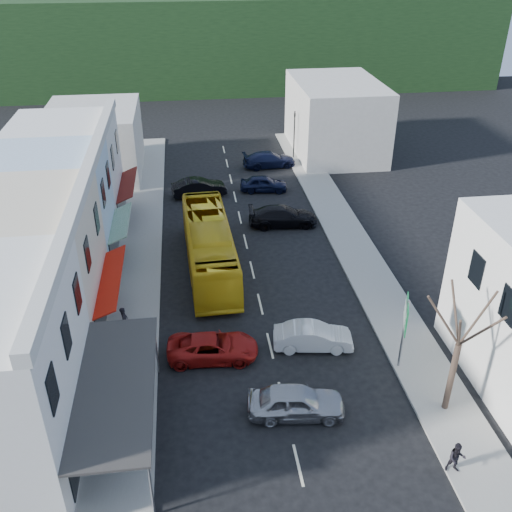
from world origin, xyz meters
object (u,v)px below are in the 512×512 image
at_px(car_white, 313,337).
at_px(traffic_signal, 294,135).
at_px(pedestrian_left, 124,320).
at_px(direction_sign, 403,335).
at_px(car_red, 213,347).
at_px(car_silver, 296,403).
at_px(bus, 209,247).
at_px(pedestrian_right, 457,456).
at_px(street_tree, 459,345).

xyz_separation_m(car_white, traffic_signal, (4.35, 28.89, 1.65)).
xyz_separation_m(pedestrian_left, direction_sign, (14.10, -4.63, 1.10)).
relative_size(car_red, direction_sign, 1.10).
bearing_deg(traffic_signal, pedestrian_left, 62.08).
bearing_deg(car_silver, traffic_signal, -4.26).
relative_size(bus, pedestrian_right, 6.82).
height_order(pedestrian_right, traffic_signal, traffic_signal).
relative_size(car_white, pedestrian_right, 2.59).
bearing_deg(direction_sign, car_red, -172.23).
bearing_deg(direction_sign, bus, 148.82).
xyz_separation_m(car_white, street_tree, (5.18, -5.31, 3.16)).
distance_m(car_silver, pedestrian_right, 7.17).
relative_size(car_white, traffic_signal, 0.94).
distance_m(direction_sign, street_tree, 3.76).
height_order(car_silver, pedestrian_right, pedestrian_right).
bearing_deg(bus, traffic_signal, 62.62).
bearing_deg(pedestrian_right, pedestrian_left, 152.73).
distance_m(car_red, street_tree, 12.16).
distance_m(car_red, pedestrian_left, 5.37).
xyz_separation_m(bus, traffic_signal, (9.35, 19.86, 0.80)).
bearing_deg(street_tree, pedestrian_left, 153.08).
bearing_deg(traffic_signal, car_red, 72.17).
bearing_deg(bus, car_red, -94.46).
relative_size(direction_sign, traffic_signal, 0.89).
distance_m(car_red, traffic_signal, 30.67).
height_order(car_white, traffic_signal, traffic_signal).
bearing_deg(pedestrian_right, car_silver, 156.21).
bearing_deg(car_red, pedestrian_right, -129.08).
relative_size(street_tree, traffic_signal, 1.64).
height_order(car_white, street_tree, street_tree).
distance_m(street_tree, traffic_signal, 34.24).
xyz_separation_m(car_white, direction_sign, (4.03, -2.19, 1.40)).
bearing_deg(bus, car_white, -63.19).
distance_m(car_white, direction_sign, 4.79).
relative_size(bus, car_red, 2.52).
relative_size(pedestrian_left, direction_sign, 0.41).
relative_size(pedestrian_left, pedestrian_right, 1.00).
xyz_separation_m(car_silver, street_tree, (7.00, -0.61, 3.16)).
bearing_deg(pedestrian_left, bus, -39.62).
bearing_deg(car_silver, direction_sign, -60.64).
distance_m(pedestrian_right, street_tree, 4.67).
bearing_deg(traffic_signal, car_silver, 80.27).
xyz_separation_m(direction_sign, traffic_signal, (0.32, 31.08, 0.26)).
xyz_separation_m(bus, pedestrian_left, (-5.07, -6.60, -0.55)).
bearing_deg(bus, car_silver, -79.11).
relative_size(car_red, street_tree, 0.60).
bearing_deg(car_silver, car_red, 44.15).
xyz_separation_m(pedestrian_left, traffic_signal, (14.42, 26.45, 1.35)).
relative_size(pedestrian_left, traffic_signal, 0.36).
relative_size(pedestrian_right, street_tree, 0.22).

